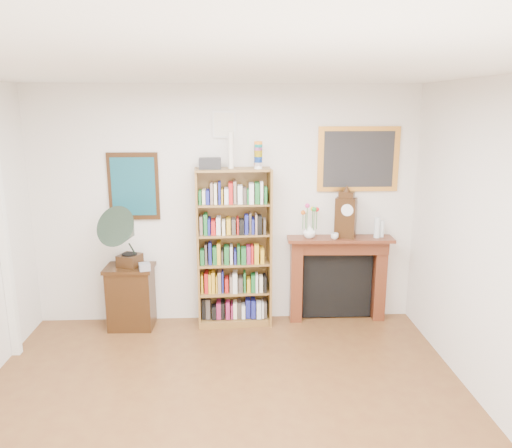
# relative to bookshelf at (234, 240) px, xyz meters

# --- Properties ---
(room) EXTENTS (4.51, 5.01, 2.81)m
(room) POSITION_rel_bookshelf_xyz_m (-0.09, -2.33, 0.35)
(room) COLOR brown
(room) RESTS_ON ground
(teal_poster) EXTENTS (0.58, 0.04, 0.78)m
(teal_poster) POSITION_rel_bookshelf_xyz_m (-1.14, 0.15, 0.61)
(teal_poster) COLOR black
(teal_poster) RESTS_ON back_wall
(small_picture) EXTENTS (0.26, 0.04, 0.30)m
(small_picture) POSITION_rel_bookshelf_xyz_m (-0.09, 0.15, 1.31)
(small_picture) COLOR white
(small_picture) RESTS_ON back_wall
(gilt_painting) EXTENTS (0.95, 0.04, 0.75)m
(gilt_painting) POSITION_rel_bookshelf_xyz_m (1.46, 0.15, 0.91)
(gilt_painting) COLOR #C68433
(gilt_painting) RESTS_ON back_wall
(bookshelf) EXTENTS (0.88, 0.36, 2.15)m
(bookshelf) POSITION_rel_bookshelf_xyz_m (0.00, 0.00, 0.00)
(bookshelf) COLOR brown
(bookshelf) RESTS_ON floor
(side_cabinet) EXTENTS (0.56, 0.42, 0.75)m
(side_cabinet) POSITION_rel_bookshelf_xyz_m (-1.21, -0.05, -0.67)
(side_cabinet) COLOR black
(side_cabinet) RESTS_ON floor
(fireplace) EXTENTS (1.25, 0.34, 1.05)m
(fireplace) POSITION_rel_bookshelf_xyz_m (1.25, 0.08, -0.43)
(fireplace) COLOR #4E1E12
(fireplace) RESTS_ON floor
(gramophone) EXTENTS (0.64, 0.70, 0.75)m
(gramophone) POSITION_rel_bookshelf_xyz_m (-1.20, -0.16, 0.13)
(gramophone) COLOR black
(gramophone) RESTS_ON side_cabinet
(cd_stack) EXTENTS (0.15, 0.15, 0.08)m
(cd_stack) POSITION_rel_bookshelf_xyz_m (-1.01, -0.18, -0.25)
(cd_stack) COLOR #A5A4AF
(cd_stack) RESTS_ON side_cabinet
(mantel_clock) EXTENTS (0.27, 0.21, 0.54)m
(mantel_clock) POSITION_rel_bookshelf_xyz_m (1.31, 0.03, 0.27)
(mantel_clock) COLOR black
(mantel_clock) RESTS_ON fireplace
(flower_vase) EXTENTS (0.18, 0.18, 0.16)m
(flower_vase) POSITION_rel_bookshelf_xyz_m (0.89, 0.03, 0.08)
(flower_vase) COLOR white
(flower_vase) RESTS_ON fireplace
(teacup) EXTENTS (0.12, 0.12, 0.07)m
(teacup) POSITION_rel_bookshelf_xyz_m (1.17, -0.04, 0.04)
(teacup) COLOR silver
(teacup) RESTS_ON fireplace
(bottle_left) EXTENTS (0.07, 0.07, 0.24)m
(bottle_left) POSITION_rel_bookshelf_xyz_m (1.68, 0.01, 0.12)
(bottle_left) COLOR silver
(bottle_left) RESTS_ON fireplace
(bottle_right) EXTENTS (0.06, 0.06, 0.20)m
(bottle_right) POSITION_rel_bookshelf_xyz_m (1.74, 0.03, 0.10)
(bottle_right) COLOR silver
(bottle_right) RESTS_ON fireplace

